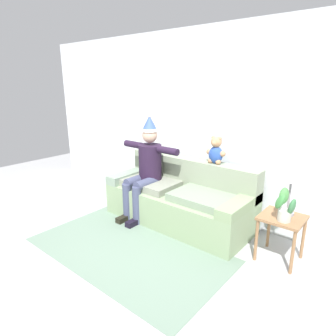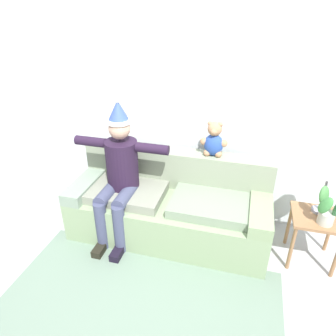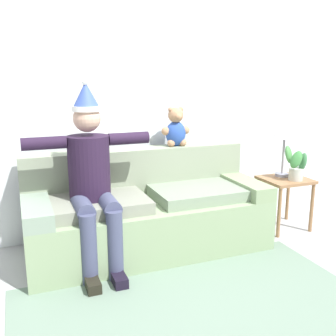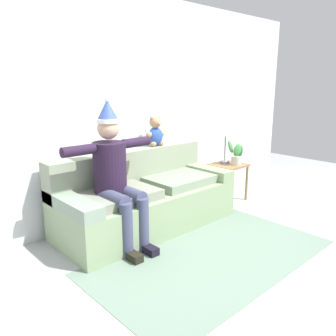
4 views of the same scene
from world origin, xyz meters
name	(u,v)px [view 3 (image 3 of 4)]	position (x,y,z in m)	size (l,w,h in m)	color
ground_plane	(194,305)	(0.00, 0.00, 0.00)	(10.00, 10.00, 0.00)	#9F9FA1
back_wall	(128,97)	(0.00, 1.55, 1.35)	(7.00, 0.10, 2.70)	silver
couch	(146,211)	(0.00, 1.03, 0.34)	(2.12, 0.88, 0.88)	gray
person_seated	(92,174)	(-0.51, 0.87, 0.78)	(1.02, 0.77, 1.53)	#25162D
teddy_bear	(176,129)	(0.40, 1.30, 1.05)	(0.29, 0.17, 0.38)	#294A9E
side_table	(285,187)	(1.47, 0.96, 0.44)	(0.46, 0.44, 0.53)	#8E6441
table_lamp	(285,132)	(1.49, 1.04, 1.00)	(0.24, 0.24, 0.58)	gray
potted_plant	(296,165)	(1.51, 0.86, 0.69)	(0.25, 0.26, 0.35)	#BABBAC
area_rug	(195,305)	(0.00, -0.01, 0.00)	(2.43, 1.35, 0.01)	slate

